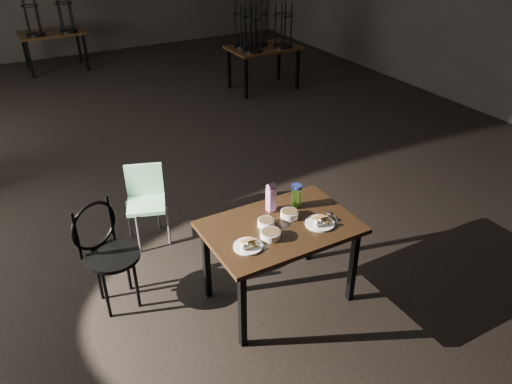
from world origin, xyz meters
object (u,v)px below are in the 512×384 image
juice_carton (271,198)px  bentwood_chair (106,247)px  water_bottle (296,195)px  main_table (280,233)px  school_chair (146,197)px

juice_carton → bentwood_chair: 1.40m
juice_carton → water_bottle: juice_carton is taller
main_table → school_chair: (-0.67, 1.41, -0.20)m
main_table → juice_carton: juice_carton is taller
water_bottle → school_chair: (-0.94, 1.22, -0.38)m
water_bottle → school_chair: bearing=127.6°
juice_carton → school_chair: juice_carton is taller
main_table → bentwood_chair: size_ratio=1.29×
main_table → bentwood_chair: bearing=151.7°
juice_carton → school_chair: (-0.72, 1.18, -0.40)m
juice_carton → water_bottle: 0.23m
juice_carton → bentwood_chair: size_ratio=0.28×
main_table → school_chair: bearing=115.5°
bentwood_chair → school_chair: size_ratio=1.19×
water_bottle → school_chair: size_ratio=0.25×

